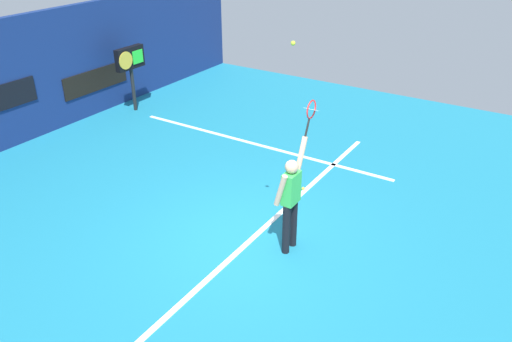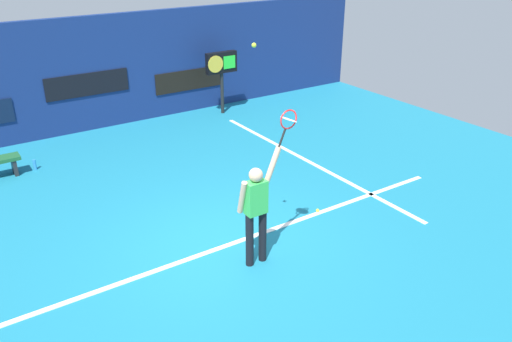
# 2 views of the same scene
# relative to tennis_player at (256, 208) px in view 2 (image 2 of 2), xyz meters

# --- Properties ---
(ground_plane) EXTENTS (18.00, 18.00, 0.00)m
(ground_plane) POSITION_rel_tennis_player_xyz_m (-0.20, 0.75, -1.01)
(ground_plane) COLOR teal
(back_wall) EXTENTS (18.00, 0.20, 3.00)m
(back_wall) POSITION_rel_tennis_player_xyz_m (-0.20, 7.80, 0.49)
(back_wall) COLOR navy
(back_wall) RESTS_ON ground_plane
(sponsor_banner_center) EXTENTS (2.20, 0.03, 0.60)m
(sponsor_banner_center) POSITION_rel_tennis_player_xyz_m (-0.20, 7.68, 0.26)
(sponsor_banner_center) COLOR black
(sponsor_banner_starboard) EXTENTS (2.20, 0.03, 0.60)m
(sponsor_banner_starboard) POSITION_rel_tennis_player_xyz_m (2.80, 7.68, -0.06)
(sponsor_banner_starboard) COLOR black
(court_baseline) EXTENTS (10.00, 0.10, 0.01)m
(court_baseline) POSITION_rel_tennis_player_xyz_m (-0.20, 0.68, -1.00)
(court_baseline) COLOR white
(court_baseline) RESTS_ON ground_plane
(court_sideline) EXTENTS (0.10, 7.00, 0.01)m
(court_sideline) POSITION_rel_tennis_player_xyz_m (3.31, 2.75, -1.00)
(court_sideline) COLOR white
(court_sideline) RESTS_ON ground_plane
(tennis_player) EXTENTS (0.71, 0.31, 1.96)m
(tennis_player) POSITION_rel_tennis_player_xyz_m (0.00, 0.00, 0.00)
(tennis_player) COLOR black
(tennis_player) RESTS_ON ground_plane
(tennis_racket) EXTENTS (0.41, 0.27, 0.62)m
(tennis_racket) POSITION_rel_tennis_player_xyz_m (0.58, -0.00, 1.31)
(tennis_racket) COLOR black
(tennis_ball) EXTENTS (0.07, 0.07, 0.07)m
(tennis_ball) POSITION_rel_tennis_player_xyz_m (-0.00, 0.05, 2.52)
(tennis_ball) COLOR #CCE033
(scoreboard_clock) EXTENTS (0.96, 0.20, 1.81)m
(scoreboard_clock) POSITION_rel_tennis_player_xyz_m (3.48, 6.98, 0.41)
(scoreboard_clock) COLOR black
(scoreboard_clock) RESTS_ON ground_plane
(water_bottle) EXTENTS (0.07, 0.07, 0.24)m
(water_bottle) POSITION_rel_tennis_player_xyz_m (-2.14, 5.84, -0.89)
(water_bottle) COLOR #338CD8
(water_bottle) RESTS_ON ground_plane
(spare_ball) EXTENTS (0.07, 0.07, 0.07)m
(spare_ball) POSITION_rel_tennis_player_xyz_m (1.92, 0.73, -0.98)
(spare_ball) COLOR #CCE033
(spare_ball) RESTS_ON ground_plane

